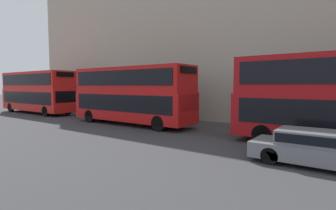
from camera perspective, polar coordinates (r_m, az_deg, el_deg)
name	(u,v)px	position (r m, az deg, el deg)	size (l,w,h in m)	color
bus_second_in_queue	(131,93)	(19.66, -7.97, 2.57)	(2.59, 10.10, 4.24)	red
bus_third_in_queue	(37,91)	(30.74, -26.57, 2.82)	(2.59, 10.45, 4.31)	red
car_hatchback	(317,147)	(11.01, 29.66, -7.97)	(1.90, 4.55, 1.27)	slate
pedestrian	(112,109)	(25.28, -12.14, -0.79)	(0.36, 0.36, 1.58)	maroon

